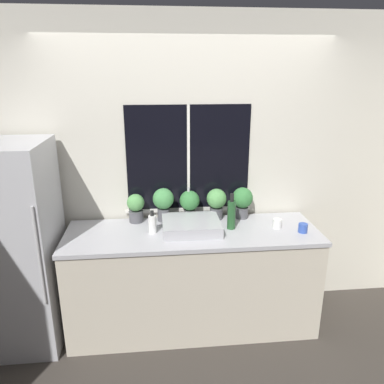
{
  "coord_description": "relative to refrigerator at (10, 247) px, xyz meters",
  "views": [
    {
      "loc": [
        -0.3,
        -2.56,
        2.22
      ],
      "look_at": [
        -0.0,
        0.33,
        1.27
      ],
      "focal_mm": 35.0,
      "sensor_mm": 36.0,
      "label": 1
    }
  ],
  "objects": [
    {
      "name": "potted_plant_far_right",
      "position": [
        1.97,
        0.29,
        0.23
      ],
      "size": [
        0.19,
        0.19,
        0.29
      ],
      "color": "#4C4C51",
      "rests_on": "counter"
    },
    {
      "name": "sink",
      "position": [
        1.48,
        0.05,
        0.11
      ],
      "size": [
        0.48,
        0.47,
        0.31
      ],
      "color": "#ADADB2",
      "rests_on": "counter"
    },
    {
      "name": "potted_plant_center",
      "position": [
        1.48,
        0.29,
        0.23
      ],
      "size": [
        0.18,
        0.18,
        0.27
      ],
      "color": "#4C4C51",
      "rests_on": "counter"
    },
    {
      "name": "counter",
      "position": [
        1.49,
        0.03,
        -0.4
      ],
      "size": [
        2.15,
        0.69,
        0.92
      ],
      "color": "beige",
      "rests_on": "ground_plane"
    },
    {
      "name": "potted_plant_far_left",
      "position": [
        1.0,
        0.29,
        0.2
      ],
      "size": [
        0.15,
        0.15,
        0.26
      ],
      "color": "#4C4C51",
      "rests_on": "counter"
    },
    {
      "name": "ground_plane",
      "position": [
        1.49,
        -0.3,
        -0.86
      ],
      "size": [
        14.0,
        14.0,
        0.0
      ],
      "primitive_type": "plane",
      "color": "#38332D"
    },
    {
      "name": "mug_white",
      "position": [
        2.22,
        0.03,
        0.1
      ],
      "size": [
        0.08,
        0.08,
        0.08
      ],
      "color": "white",
      "rests_on": "counter"
    },
    {
      "name": "soap_bottle",
      "position": [
        1.15,
        0.03,
        0.14
      ],
      "size": [
        0.07,
        0.07,
        0.2
      ],
      "color": "white",
      "rests_on": "counter"
    },
    {
      "name": "potted_plant_right",
      "position": [
        1.73,
        0.29,
        0.23
      ],
      "size": [
        0.18,
        0.18,
        0.28
      ],
      "color": "#4C4C51",
      "rests_on": "counter"
    },
    {
      "name": "bottle_tall",
      "position": [
        1.82,
        0.06,
        0.19
      ],
      "size": [
        0.07,
        0.07,
        0.32
      ],
      "color": "#235128",
      "rests_on": "counter"
    },
    {
      "name": "potted_plant_left",
      "position": [
        1.25,
        0.29,
        0.25
      ],
      "size": [
        0.19,
        0.19,
        0.3
      ],
      "color": "#4C4C51",
      "rests_on": "counter"
    },
    {
      "name": "mug_blue",
      "position": [
        2.41,
        -0.08,
        0.1
      ],
      "size": [
        0.08,
        0.08,
        0.08
      ],
      "color": "#3351AD",
      "rests_on": "counter"
    },
    {
      "name": "wall_back",
      "position": [
        1.49,
        0.43,
        0.49
      ],
      "size": [
        8.0,
        0.09,
        2.7
      ],
      "color": "beige",
      "rests_on": "ground_plane"
    },
    {
      "name": "wall_right",
      "position": [
        3.62,
        1.2,
        0.49
      ],
      "size": [
        0.06,
        7.0,
        2.7
      ],
      "color": "beige",
      "rests_on": "ground_plane"
    },
    {
      "name": "refrigerator",
      "position": [
        0.0,
        0.0,
        0.0
      ],
      "size": [
        0.73,
        0.71,
        1.71
      ],
      "color": "#B7B7BC",
      "rests_on": "ground_plane"
    }
  ]
}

